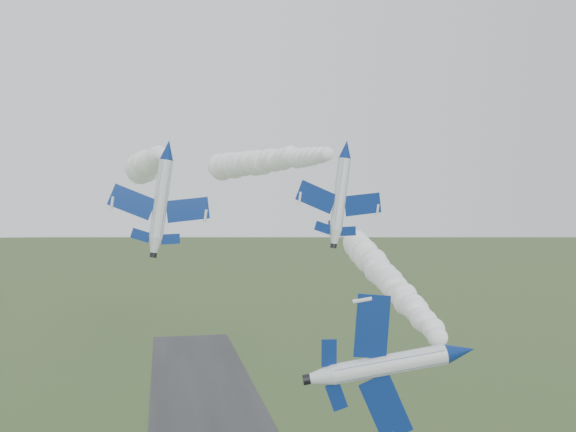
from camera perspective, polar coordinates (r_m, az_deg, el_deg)
name	(u,v)px	position (r m, az deg, el deg)	size (l,w,h in m)	color
jet_lead	(461,352)	(53.37, 15.14, -11.57)	(5.26, 13.86, 11.30)	silver
smoke_trail_jet_lead	(380,271)	(93.43, 8.22, -4.90)	(4.98, 75.98, 4.98)	white
jet_pair_left	(168,150)	(73.38, -10.63, 5.81)	(11.07, 13.32, 3.45)	silver
smoke_trail_jet_pair_left	(148,164)	(108.01, -12.37, 4.50)	(5.91, 63.67, 5.91)	white
jet_pair_right	(346,149)	(75.50, 5.20, 5.95)	(10.67, 12.77, 3.31)	silver
smoke_trail_jet_pair_right	(259,162)	(112.10, -2.57, 4.82)	(5.63, 71.61, 5.63)	white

